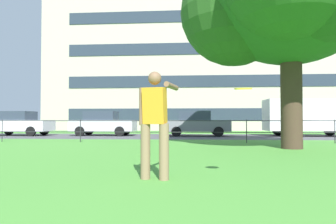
{
  "coord_description": "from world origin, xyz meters",
  "views": [
    {
      "loc": [
        1.34,
        1.05,
        0.96
      ],
      "look_at": [
        0.61,
        10.6,
        1.22
      ],
      "focal_mm": 34.23,
      "sensor_mm": 36.0,
      "label": 1
    }
  ],
  "objects_px": {
    "person_thrower": "(155,121)",
    "panel_van_far_left": "(308,115)",
    "car_grey_left": "(196,123)",
    "apartment_building_background": "(218,46)",
    "car_silver_center": "(103,123)",
    "car_white_right": "(19,123)",
    "frisbee": "(243,89)"
  },
  "relations": [
    {
      "from": "person_thrower",
      "to": "panel_van_far_left",
      "type": "bearing_deg",
      "value": 62.79
    },
    {
      "from": "car_grey_left",
      "to": "panel_van_far_left",
      "type": "distance_m",
      "value": 6.76
    },
    {
      "from": "apartment_building_background",
      "to": "panel_van_far_left",
      "type": "bearing_deg",
      "value": -76.0
    },
    {
      "from": "car_silver_center",
      "to": "panel_van_far_left",
      "type": "height_order",
      "value": "panel_van_far_left"
    },
    {
      "from": "car_white_right",
      "to": "car_grey_left",
      "type": "relative_size",
      "value": 1.01
    },
    {
      "from": "person_thrower",
      "to": "car_grey_left",
      "type": "bearing_deg",
      "value": 86.66
    },
    {
      "from": "frisbee",
      "to": "car_grey_left",
      "type": "xyz_separation_m",
      "value": [
        -0.56,
        14.73,
        -0.68
      ]
    },
    {
      "from": "person_thrower",
      "to": "car_white_right",
      "type": "bearing_deg",
      "value": 125.97
    },
    {
      "from": "person_thrower",
      "to": "frisbee",
      "type": "xyz_separation_m",
      "value": [
        1.41,
        -0.16,
        0.5
      ]
    },
    {
      "from": "car_white_right",
      "to": "panel_van_far_left",
      "type": "height_order",
      "value": "panel_van_far_left"
    },
    {
      "from": "person_thrower",
      "to": "car_silver_center",
      "type": "relative_size",
      "value": 0.44
    },
    {
      "from": "person_thrower",
      "to": "car_grey_left",
      "type": "relative_size",
      "value": 0.44
    },
    {
      "from": "panel_van_far_left",
      "to": "apartment_building_background",
      "type": "xyz_separation_m",
      "value": [
        -4.08,
        16.36,
        8.1
      ]
    },
    {
      "from": "frisbee",
      "to": "car_white_right",
      "type": "xyz_separation_m",
      "value": [
        -11.79,
        14.47,
        -0.68
      ]
    },
    {
      "from": "car_silver_center",
      "to": "panel_van_far_left",
      "type": "bearing_deg",
      "value": 0.33
    },
    {
      "from": "car_silver_center",
      "to": "panel_van_far_left",
      "type": "xyz_separation_m",
      "value": [
        12.64,
        0.07,
        0.49
      ]
    },
    {
      "from": "frisbee",
      "to": "car_white_right",
      "type": "relative_size",
      "value": 0.08
    },
    {
      "from": "car_white_right",
      "to": "apartment_building_background",
      "type": "relative_size",
      "value": 0.12
    },
    {
      "from": "frisbee",
      "to": "apartment_building_background",
      "type": "bearing_deg",
      "value": 86.15
    },
    {
      "from": "frisbee",
      "to": "panel_van_far_left",
      "type": "distance_m",
      "value": 16.15
    },
    {
      "from": "car_white_right",
      "to": "frisbee",
      "type": "bearing_deg",
      "value": -50.82
    },
    {
      "from": "frisbee",
      "to": "car_silver_center",
      "type": "height_order",
      "value": "car_silver_center"
    },
    {
      "from": "person_thrower",
      "to": "frisbee",
      "type": "distance_m",
      "value": 1.5
    },
    {
      "from": "person_thrower",
      "to": "car_white_right",
      "type": "xyz_separation_m",
      "value": [
        -10.38,
        14.31,
        -0.18
      ]
    },
    {
      "from": "frisbee",
      "to": "car_silver_center",
      "type": "distance_m",
      "value": 16.21
    },
    {
      "from": "person_thrower",
      "to": "car_silver_center",
      "type": "height_order",
      "value": "person_thrower"
    },
    {
      "from": "frisbee",
      "to": "car_silver_center",
      "type": "relative_size",
      "value": 0.08
    },
    {
      "from": "car_white_right",
      "to": "car_silver_center",
      "type": "xyz_separation_m",
      "value": [
        5.33,
        0.38,
        0.0
      ]
    },
    {
      "from": "frisbee",
      "to": "panel_van_far_left",
      "type": "relative_size",
      "value": 0.06
    },
    {
      "from": "panel_van_far_left",
      "to": "apartment_building_background",
      "type": "height_order",
      "value": "apartment_building_background"
    },
    {
      "from": "car_white_right",
      "to": "car_grey_left",
      "type": "distance_m",
      "value": 11.24
    },
    {
      "from": "person_thrower",
      "to": "car_silver_center",
      "type": "distance_m",
      "value": 15.54
    }
  ]
}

